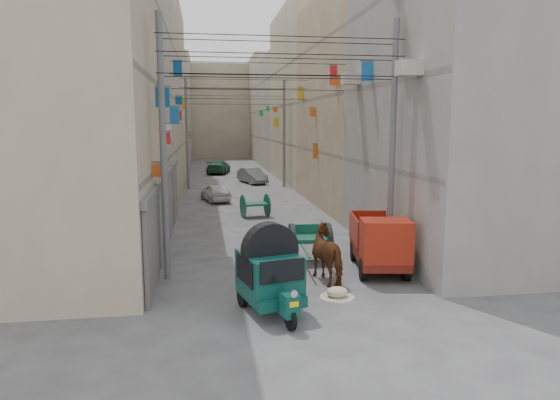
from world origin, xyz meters
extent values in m
plane|color=#464648|center=(0.00, 0.00, 0.00)|extent=(140.00, 140.00, 0.00)
cube|color=#B8A88B|center=(-8.00, 8.00, 6.50)|extent=(8.00, 10.00, 13.00)
cube|color=slate|center=(-4.12, 8.00, 3.20)|extent=(0.25, 9.80, 0.18)
cube|color=slate|center=(-4.12, 8.00, 6.20)|extent=(0.25, 9.80, 0.18)
cube|color=#AAA291|center=(-8.00, 19.00, 6.00)|extent=(8.00, 12.00, 12.00)
cube|color=slate|center=(-4.12, 19.00, 3.20)|extent=(0.25, 11.76, 0.18)
cube|color=slate|center=(-4.12, 19.00, 6.20)|extent=(0.25, 11.76, 0.18)
cube|color=slate|center=(-4.12, 19.00, 9.20)|extent=(0.25, 11.76, 0.18)
cube|color=#B7A890|center=(-8.00, 32.00, 7.00)|extent=(8.00, 14.00, 14.00)
cube|color=slate|center=(-4.12, 32.00, 3.20)|extent=(0.25, 13.72, 0.18)
cube|color=slate|center=(-4.12, 32.00, 6.20)|extent=(0.25, 13.72, 0.18)
cube|color=slate|center=(-4.12, 32.00, 9.20)|extent=(0.25, 13.72, 0.18)
cube|color=gray|center=(-8.00, 46.00, 5.90)|extent=(8.00, 14.00, 11.80)
cube|color=slate|center=(-4.12, 46.00, 3.20)|extent=(0.25, 13.72, 0.18)
cube|color=slate|center=(-4.12, 46.00, 6.20)|extent=(0.25, 13.72, 0.18)
cube|color=slate|center=(-4.12, 46.00, 9.20)|extent=(0.25, 13.72, 0.18)
cube|color=tan|center=(-8.00, 59.00, 6.75)|extent=(8.00, 12.00, 13.50)
cube|color=slate|center=(-4.12, 59.00, 3.20)|extent=(0.25, 11.76, 0.18)
cube|color=slate|center=(-4.12, 59.00, 6.20)|extent=(0.25, 11.76, 0.18)
cube|color=slate|center=(-4.12, 59.00, 9.20)|extent=(0.25, 11.76, 0.18)
cube|color=gray|center=(8.00, 8.00, 6.50)|extent=(8.00, 10.00, 13.00)
cube|color=slate|center=(4.12, 8.00, 3.20)|extent=(0.25, 9.80, 0.18)
cube|color=slate|center=(4.12, 8.00, 6.20)|extent=(0.25, 9.80, 0.18)
cube|color=tan|center=(8.00, 19.00, 6.00)|extent=(8.00, 12.00, 12.00)
cube|color=slate|center=(4.12, 19.00, 3.20)|extent=(0.25, 11.76, 0.18)
cube|color=slate|center=(4.12, 19.00, 6.20)|extent=(0.25, 11.76, 0.18)
cube|color=slate|center=(4.12, 19.00, 9.20)|extent=(0.25, 11.76, 0.18)
cube|color=#B8A88B|center=(8.00, 32.00, 7.00)|extent=(8.00, 14.00, 14.00)
cube|color=slate|center=(4.12, 32.00, 3.20)|extent=(0.25, 13.72, 0.18)
cube|color=slate|center=(4.12, 32.00, 6.20)|extent=(0.25, 13.72, 0.18)
cube|color=slate|center=(4.12, 32.00, 9.20)|extent=(0.25, 13.72, 0.18)
cube|color=#AAA291|center=(8.00, 46.00, 5.90)|extent=(8.00, 14.00, 11.80)
cube|color=slate|center=(4.12, 46.00, 3.20)|extent=(0.25, 13.72, 0.18)
cube|color=slate|center=(4.12, 46.00, 6.20)|extent=(0.25, 13.72, 0.18)
cube|color=slate|center=(4.12, 46.00, 9.20)|extent=(0.25, 13.72, 0.18)
cube|color=#B7A890|center=(8.00, 59.00, 6.75)|extent=(8.00, 12.00, 13.50)
cube|color=slate|center=(4.12, 59.00, 3.20)|extent=(0.25, 11.76, 0.18)
cube|color=slate|center=(4.12, 59.00, 6.20)|extent=(0.25, 11.76, 0.18)
cube|color=slate|center=(4.12, 59.00, 9.20)|extent=(0.25, 11.76, 0.18)
cube|color=#B7A890|center=(0.00, 66.00, 6.50)|extent=(22.00, 10.00, 13.00)
cube|color=#4E4E54|center=(-3.92, 4.80, 1.30)|extent=(0.12, 3.00, 2.60)
cube|color=#5D5D5F|center=(-3.90, 4.80, 2.75)|extent=(0.18, 3.20, 0.25)
cube|color=#4E4E54|center=(-3.92, 8.50, 1.30)|extent=(0.12, 3.00, 2.60)
cube|color=#5D5D5F|center=(-3.90, 8.50, 2.75)|extent=(0.18, 3.20, 0.25)
cube|color=#4E4E54|center=(-3.92, 12.20, 1.30)|extent=(0.12, 3.00, 2.60)
cube|color=#5D5D5F|center=(-3.90, 12.20, 2.75)|extent=(0.18, 3.20, 0.25)
cube|color=#4E4E54|center=(-3.92, 16.00, 1.30)|extent=(0.12, 3.00, 2.60)
cube|color=#5D5D5F|center=(-3.90, 16.00, 2.75)|extent=(0.18, 3.20, 0.25)
cube|color=#E0531A|center=(3.81, 34.28, 5.98)|extent=(0.38, 0.08, 0.41)
cube|color=#E0531A|center=(-3.86, 41.61, 3.62)|extent=(0.27, 0.08, 0.71)
cube|color=#E0531A|center=(-3.78, 6.43, 3.35)|extent=(0.44, 0.08, 0.42)
cube|color=#1968B3|center=(-3.77, 15.80, 5.17)|extent=(0.45, 0.08, 0.84)
cube|color=green|center=(3.79, 44.88, 5.91)|extent=(0.41, 0.08, 0.59)
cube|color=red|center=(-3.81, 9.76, 4.24)|extent=(0.38, 0.08, 0.44)
cube|color=gold|center=(3.78, 33.54, 4.85)|extent=(0.43, 0.08, 0.72)
cube|color=green|center=(3.86, 39.62, 6.25)|extent=(0.28, 0.08, 0.44)
cube|color=navy|center=(-3.76, 20.00, 7.85)|extent=(0.48, 0.08, 0.84)
cube|color=green|center=(-3.85, 38.07, 3.67)|extent=(0.31, 0.08, 0.44)
cube|color=#E0531A|center=(3.82, 19.02, 5.41)|extent=(0.35, 0.08, 0.45)
cube|color=gold|center=(3.83, 22.65, 6.65)|extent=(0.34, 0.08, 0.79)
cube|color=silver|center=(-3.86, 12.02, 4.50)|extent=(0.28, 0.08, 0.52)
cube|color=gold|center=(-3.86, 29.62, 6.26)|extent=(0.28, 0.08, 0.74)
cube|color=#E0531A|center=(3.87, 18.51, 3.22)|extent=(0.26, 0.08, 0.80)
cube|color=#582077|center=(3.83, 9.37, 6.69)|extent=(0.34, 0.08, 0.55)
cube|color=navy|center=(-3.76, 8.55, 5.67)|extent=(0.47, 0.08, 0.67)
cube|color=navy|center=(-3.80, 21.15, 6.14)|extent=(0.40, 0.08, 0.47)
cube|color=red|center=(-3.84, 21.66, 5.24)|extent=(0.32, 0.08, 0.55)
cube|color=#E0531A|center=(3.76, 13.74, 6.73)|extent=(0.47, 0.08, 0.35)
cube|color=red|center=(3.84, 14.58, 7.07)|extent=(0.32, 0.08, 0.89)
cube|color=#1968B3|center=(3.78, 9.29, 6.73)|extent=(0.44, 0.08, 0.69)
cube|color=silver|center=(-4.06, 6.00, 3.00)|extent=(0.10, 3.20, 0.80)
cube|color=silver|center=(-4.06, 15.00, 3.00)|extent=(0.10, 3.20, 0.80)
cube|color=#582077|center=(-4.06, 27.00, 3.00)|extent=(0.10, 3.20, 0.80)
cube|color=#1968B3|center=(-4.06, 39.00, 3.00)|extent=(0.10, 3.20, 0.80)
cube|color=gold|center=(4.06, 6.00, 3.00)|extent=(0.10, 3.20, 0.80)
cube|color=#E0531A|center=(4.06, 15.00, 3.00)|extent=(0.10, 3.20, 0.80)
cube|color=silver|center=(4.06, 27.00, 3.00)|extent=(0.10, 3.20, 0.80)
cube|color=#1968B3|center=(4.06, 39.00, 3.00)|extent=(0.10, 3.20, 0.80)
cube|color=#AFAC9D|center=(3.65, 5.00, 6.40)|extent=(0.70, 0.55, 0.45)
cube|color=#AFAC9D|center=(3.65, 11.00, 6.60)|extent=(0.70, 0.55, 0.45)
cylinder|color=#5D5D5F|center=(-3.60, 6.00, 4.00)|extent=(0.20, 0.20, 8.00)
cylinder|color=#5D5D5F|center=(3.60, 6.00, 4.00)|extent=(0.20, 0.20, 8.00)
cylinder|color=#5D5D5F|center=(-3.60, 28.00, 4.00)|extent=(0.20, 0.20, 8.00)
cylinder|color=#5D5D5F|center=(3.60, 28.00, 4.00)|extent=(0.20, 0.20, 8.00)
cylinder|color=black|center=(0.00, 5.50, 6.20)|extent=(7.40, 0.02, 0.02)
cylinder|color=black|center=(0.00, 5.50, 6.80)|extent=(7.40, 0.02, 0.02)
cylinder|color=black|center=(0.00, 5.50, 7.30)|extent=(7.40, 0.02, 0.02)
cylinder|color=black|center=(0.00, 6.50, 6.20)|extent=(7.40, 0.02, 0.02)
cylinder|color=black|center=(0.00, 6.50, 6.80)|extent=(7.40, 0.02, 0.02)
cylinder|color=black|center=(0.00, 6.50, 7.30)|extent=(7.40, 0.02, 0.02)
cylinder|color=black|center=(0.00, 12.00, 6.20)|extent=(7.40, 0.02, 0.02)
cylinder|color=black|center=(0.00, 12.00, 6.80)|extent=(7.40, 0.02, 0.02)
cylinder|color=black|center=(0.00, 12.00, 7.30)|extent=(7.40, 0.02, 0.02)
cylinder|color=black|center=(0.00, 20.00, 6.20)|extent=(7.40, 0.02, 0.02)
cylinder|color=black|center=(0.00, 20.00, 6.80)|extent=(7.40, 0.02, 0.02)
cylinder|color=black|center=(0.00, 20.00, 7.30)|extent=(7.40, 0.02, 0.02)
cylinder|color=black|center=(0.00, 28.00, 6.20)|extent=(7.40, 0.02, 0.02)
cylinder|color=black|center=(0.00, 28.00, 6.80)|extent=(7.40, 0.02, 0.02)
cylinder|color=black|center=(0.00, 28.00, 7.30)|extent=(7.40, 0.02, 0.02)
cylinder|color=black|center=(-0.49, 1.54, 0.28)|extent=(0.25, 0.57, 0.56)
cylinder|color=black|center=(-1.48, 3.23, 0.28)|extent=(0.25, 0.57, 0.56)
cylinder|color=black|center=(-0.42, 3.50, 0.28)|extent=(0.25, 0.57, 0.56)
cube|color=#0B4039|center=(-0.80, 2.79, 0.48)|extent=(1.67, 2.14, 0.28)
cube|color=#0B4039|center=(-0.50, 1.58, 0.60)|extent=(0.45, 0.52, 0.55)
cylinder|color=silver|center=(-0.44, 1.36, 0.95)|extent=(0.19, 0.09, 0.18)
cube|color=yellow|center=(-0.44, 1.34, 0.70)|extent=(0.22, 0.08, 0.12)
cube|color=#0B4039|center=(-0.82, 2.84, 1.04)|extent=(1.67, 1.96, 0.95)
cube|color=black|center=(-0.60, 2.00, 1.29)|extent=(1.12, 0.34, 0.55)
cube|color=black|center=(-1.45, 2.68, 1.14)|extent=(0.33, 1.17, 0.65)
cube|color=black|center=(-0.18, 3.00, 1.14)|extent=(0.33, 1.17, 0.65)
cube|color=white|center=(-0.60, 1.97, 0.55)|extent=(1.22, 0.35, 0.06)
cylinder|color=black|center=(0.55, 7.23, 0.68)|extent=(0.21, 1.37, 1.36)
cylinder|color=#12503B|center=(0.55, 7.23, 0.68)|extent=(0.22, 1.07, 1.06)
cylinder|color=#5D5D5F|center=(0.55, 7.23, 0.68)|extent=(0.22, 0.19, 0.18)
cylinder|color=black|center=(1.81, 7.17, 0.68)|extent=(0.21, 1.37, 1.36)
cylinder|color=#12503B|center=(1.81, 7.17, 0.68)|extent=(0.22, 1.07, 1.06)
cylinder|color=#5D5D5F|center=(1.81, 7.17, 0.68)|extent=(0.22, 0.19, 0.18)
cylinder|color=#5D5D5F|center=(1.18, 7.20, 0.68)|extent=(1.32, 0.14, 0.08)
cube|color=#12503B|center=(1.18, 7.20, 0.86)|extent=(1.07, 1.12, 0.10)
cube|color=#12503B|center=(1.20, 7.68, 1.07)|extent=(1.03, 0.13, 0.34)
cylinder|color=#12503B|center=(0.73, 6.00, 0.78)|extent=(0.17, 2.24, 0.07)
cylinder|color=#12503B|center=(1.51, 5.96, 0.78)|extent=(0.17, 2.24, 0.07)
cylinder|color=black|center=(2.36, 4.90, 0.34)|extent=(0.29, 0.69, 0.67)
cylinder|color=black|center=(2.74, 7.11, 0.34)|extent=(0.29, 0.69, 0.67)
cylinder|color=black|center=(3.66, 4.68, 0.34)|extent=(0.29, 0.69, 0.67)
cylinder|color=black|center=(4.04, 6.89, 0.34)|extent=(0.29, 0.69, 0.67)
cube|color=#5D170D|center=(3.20, 5.90, 0.56)|extent=(2.01, 3.55, 0.36)
cube|color=maroon|center=(3.00, 4.74, 1.27)|extent=(1.63, 1.30, 1.27)
cube|color=black|center=(2.92, 4.27, 1.37)|extent=(1.31, 0.28, 0.56)
cube|color=#5D170D|center=(3.29, 6.45, 0.83)|extent=(1.88, 2.46, 0.12)
cube|color=maroon|center=(2.56, 6.57, 1.27)|extent=(0.43, 2.21, 0.86)
cube|color=maroon|center=(4.02, 6.32, 1.27)|extent=(0.43, 2.21, 0.86)
cube|color=maroon|center=(3.48, 7.53, 1.27)|extent=(1.51, 0.31, 0.86)
cylinder|color=#12503B|center=(-0.49, 15.77, 0.60)|extent=(0.26, 1.19, 1.20)
cylinder|color=#12503B|center=(0.78, 15.98, 0.60)|extent=(0.26, 1.19, 1.20)
cube|color=#12503B|center=(0.15, 15.88, 0.71)|extent=(1.30, 1.19, 0.09)
cylinder|color=#5D5D5F|center=(0.15, 15.88, 0.60)|extent=(1.33, 0.30, 0.07)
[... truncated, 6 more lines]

